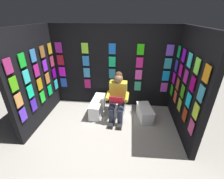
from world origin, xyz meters
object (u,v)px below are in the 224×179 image
(toilet, at_px, (118,102))
(comic_longbox_far, at_px, (145,113))
(comic_longbox_near, at_px, (97,106))
(person_reading, at_px, (118,97))

(toilet, distance_m, comic_longbox_far, 0.70)
(toilet, relative_size, comic_longbox_near, 0.92)
(person_reading, xyz_separation_m, comic_longbox_near, (0.53, -0.17, -0.40))
(person_reading, distance_m, comic_longbox_far, 0.81)
(toilet, height_order, person_reading, person_reading)
(comic_longbox_near, relative_size, comic_longbox_far, 1.28)
(person_reading, distance_m, comic_longbox_near, 0.69)
(toilet, bearing_deg, comic_longbox_near, 9.24)
(comic_longbox_near, xyz_separation_m, comic_longbox_far, (-1.21, 0.09, -0.04))
(toilet, distance_m, person_reading, 0.35)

